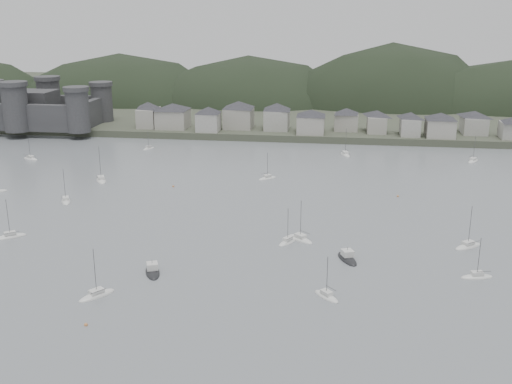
# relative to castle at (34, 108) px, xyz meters

# --- Properties ---
(ground) EXTENTS (900.00, 900.00, 0.00)m
(ground) POSITION_rel_castle_xyz_m (120.00, -179.80, -10.96)
(ground) COLOR slate
(ground) RESTS_ON ground
(far_shore_land) EXTENTS (900.00, 250.00, 3.00)m
(far_shore_land) POSITION_rel_castle_xyz_m (120.00, 115.20, -9.46)
(far_shore_land) COLOR #383D2D
(far_shore_land) RESTS_ON ground
(forested_ridge) EXTENTS (851.55, 103.94, 102.57)m
(forested_ridge) POSITION_rel_castle_xyz_m (124.83, 89.60, -22.25)
(forested_ridge) COLOR black
(forested_ridge) RESTS_ON ground
(castle) EXTENTS (66.00, 43.00, 20.00)m
(castle) POSITION_rel_castle_xyz_m (0.00, 0.00, 0.00)
(castle) COLOR #353538
(castle) RESTS_ON far_shore_land
(waterfront_town) EXTENTS (451.48, 28.46, 12.92)m
(waterfront_town) POSITION_rel_castle_xyz_m (170.59, 3.54, -2.30)
(waterfront_town) COLOR #A19F93
(waterfront_town) RESTS_ON far_shore_land
(sailboat_lead) EXTENTS (7.88, 5.41, 10.36)m
(sailboat_lead) POSITION_rel_castle_xyz_m (25.36, -53.67, -10.79)
(sailboat_lead) COLOR silver
(sailboat_lead) RESTS_ON ground
(moored_fleet) EXTENTS (257.43, 172.15, 12.87)m
(moored_fleet) POSITION_rel_castle_xyz_m (109.83, -118.93, -10.79)
(moored_fleet) COLOR silver
(moored_fleet) RESTS_ON ground
(motor_launch_near) EXTENTS (6.12, 8.99, 4.01)m
(motor_launch_near) POSITION_rel_castle_xyz_m (145.45, -135.54, -10.68)
(motor_launch_near) COLOR black
(motor_launch_near) RESTS_ON ground
(motor_launch_far) EXTENTS (5.93, 8.89, 3.99)m
(motor_launch_far) POSITION_rel_castle_xyz_m (103.39, -148.82, -10.68)
(motor_launch_far) COLOR black
(motor_launch_far) RESTS_ON ground
(mooring_buoys) EXTENTS (184.93, 90.57, 0.70)m
(mooring_buoys) POSITION_rel_castle_xyz_m (120.04, -127.85, -10.81)
(mooring_buoys) COLOR #C77C42
(mooring_buoys) RESTS_ON ground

